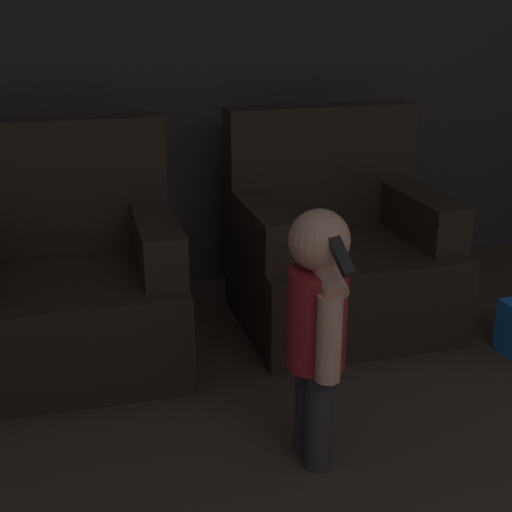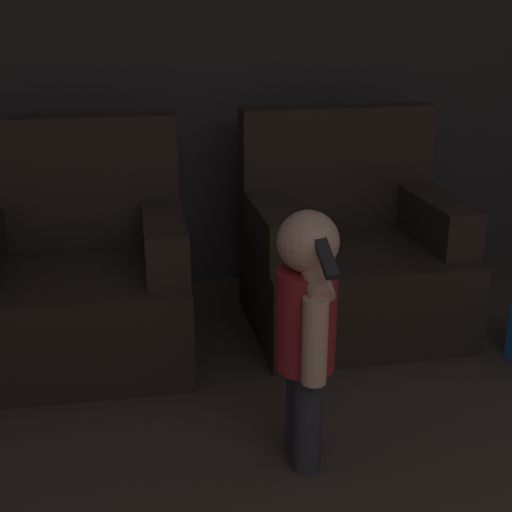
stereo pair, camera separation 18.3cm
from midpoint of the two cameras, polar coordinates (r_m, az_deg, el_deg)
name	(u,v)px [view 1 (the left image)]	position (r m, az deg, el deg)	size (l,w,h in m)	color
wall_back	(250,17)	(3.56, -2.02, 18.55)	(8.40, 0.05, 2.60)	#33302D
armchair_left	(66,283)	(2.96, -16.68, -2.08)	(0.93, 0.83, 0.93)	black
armchair_right	(337,252)	(3.19, 4.86, 0.32)	(0.91, 0.81, 0.93)	black
person_toddler	(318,319)	(2.12, 2.49, -5.11)	(0.18, 0.33, 0.82)	#28282D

